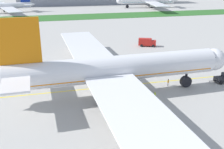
% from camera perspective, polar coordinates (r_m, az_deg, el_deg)
% --- Properties ---
extents(ground_plane, '(600.00, 600.00, 0.00)m').
position_cam_1_polar(ground_plane, '(56.72, -4.29, -3.92)').
color(ground_plane, '#ADAAA5').
rests_on(ground_plane, ground).
extents(apron_taxi_line, '(280.00, 0.36, 0.01)m').
position_cam_1_polar(apron_taxi_line, '(58.84, -4.70, -3.01)').
color(apron_taxi_line, yellow).
rests_on(apron_taxi_line, ground).
extents(grass_median_strip, '(320.00, 24.00, 0.10)m').
position_cam_1_polar(grass_median_strip, '(164.00, -11.44, 11.65)').
color(grass_median_strip, '#2D6628').
rests_on(grass_median_strip, ground).
extents(airliner_foreground, '(51.12, 81.21, 16.40)m').
position_cam_1_polar(airliner_foreground, '(53.56, 0.03, 1.07)').
color(airliner_foreground, white).
rests_on(airliner_foreground, ground).
extents(pushback_tug, '(5.61, 2.56, 2.18)m').
position_cam_1_polar(pushback_tug, '(67.00, 22.43, -0.69)').
color(pushback_tug, '#26262B').
rests_on(pushback_tug, ground).
extents(ground_crew_marshaller_front, '(0.44, 0.48, 1.62)m').
position_cam_1_polar(ground_crew_marshaller_front, '(61.02, 11.73, -1.52)').
color(ground_crew_marshaller_front, black).
rests_on(ground_crew_marshaller_front, ground).
extents(ground_crew_wingwalker_starboard, '(0.42, 0.54, 1.69)m').
position_cam_1_polar(ground_crew_wingwalker_starboard, '(54.04, 9.02, -4.19)').
color(ground_crew_wingwalker_starboard, black).
rests_on(ground_crew_wingwalker_starboard, ground).
extents(service_truck_baggage_loader, '(6.24, 4.16, 2.74)m').
position_cam_1_polar(service_truck_baggage_loader, '(94.62, 7.35, 6.77)').
color(service_truck_baggage_loader, '#B21E19').
rests_on(service_truck_baggage_loader, ground).
extents(parked_airliner_far_left, '(40.81, 66.47, 12.56)m').
position_cam_1_polar(parked_airliner_far_left, '(194.84, -21.76, 13.19)').
color(parked_airliner_far_left, white).
rests_on(parked_airliner_far_left, ground).
extents(parked_airliner_far_centre, '(47.96, 77.00, 15.28)m').
position_cam_1_polar(parked_airliner_far_centre, '(213.65, 7.64, 15.13)').
color(parked_airliner_far_centre, white).
rests_on(parked_airliner_far_centre, ground).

